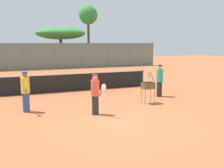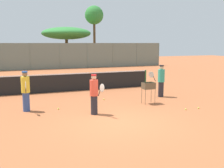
# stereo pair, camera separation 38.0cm
# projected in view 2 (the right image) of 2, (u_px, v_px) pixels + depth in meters

# --- Properties ---
(ground_plane) EXTENTS (80.00, 80.00, 0.00)m
(ground_plane) POSITION_uv_depth(u_px,v_px,m) (120.00, 123.00, 9.39)
(ground_plane) COLOR #B26038
(tennis_net) EXTENTS (9.50, 0.10, 1.07)m
(tennis_net) POSITION_uv_depth(u_px,v_px,m) (75.00, 82.00, 15.53)
(tennis_net) COLOR #26592D
(tennis_net) RESTS_ON ground_plane
(back_fence) EXTENTS (28.16, 0.08, 2.81)m
(back_fence) POSITION_uv_depth(u_px,v_px,m) (45.00, 56.00, 28.07)
(back_fence) COLOR slate
(back_fence) RESTS_ON ground_plane
(tree_1) EXTENTS (2.44, 2.44, 7.68)m
(tree_1) POSITION_uv_depth(u_px,v_px,m) (94.00, 16.00, 34.50)
(tree_1) COLOR brown
(tree_1) RESTS_ON ground_plane
(tree_2) EXTENTS (5.93, 5.93, 4.72)m
(tree_2) POSITION_uv_depth(u_px,v_px,m) (66.00, 33.00, 31.77)
(tree_2) COLOR brown
(tree_2) RESTS_ON ground_plane
(player_white_outfit) EXTENTS (0.41, 0.85, 1.61)m
(player_white_outfit) POSITION_uv_depth(u_px,v_px,m) (94.00, 94.00, 10.36)
(player_white_outfit) COLOR #26262D
(player_white_outfit) RESTS_ON ground_plane
(player_red_cap) EXTENTS (0.85, 0.47, 1.68)m
(player_red_cap) POSITION_uv_depth(u_px,v_px,m) (161.00, 80.00, 13.77)
(player_red_cap) COLOR #26262D
(player_red_cap) RESTS_ON ground_plane
(player_yellow_shirt) EXTENTS (0.35, 0.90, 1.68)m
(player_yellow_shirt) POSITION_uv_depth(u_px,v_px,m) (26.00, 91.00, 10.83)
(player_yellow_shirt) COLOR #334C8C
(player_yellow_shirt) RESTS_ON ground_plane
(ball_cart) EXTENTS (0.56, 0.41, 1.01)m
(ball_cart) POSITION_uv_depth(u_px,v_px,m) (149.00, 87.00, 12.23)
(ball_cart) COLOR brown
(ball_cart) RESTS_ON ground_plane
(tennis_ball_0) EXTENTS (0.07, 0.07, 0.07)m
(tennis_ball_0) POSITION_uv_depth(u_px,v_px,m) (58.00, 109.00, 11.24)
(tennis_ball_0) COLOR #D1E54C
(tennis_ball_0) RESTS_ON ground_plane
(tennis_ball_1) EXTENTS (0.07, 0.07, 0.07)m
(tennis_ball_1) POSITION_uv_depth(u_px,v_px,m) (186.00, 109.00, 11.16)
(tennis_ball_1) COLOR #D1E54C
(tennis_ball_1) RESTS_ON ground_plane
(tennis_ball_2) EXTENTS (0.07, 0.07, 0.07)m
(tennis_ball_2) POSITION_uv_depth(u_px,v_px,m) (198.00, 108.00, 11.37)
(tennis_ball_2) COLOR #D1E54C
(tennis_ball_2) RESTS_ON ground_plane
(tennis_ball_3) EXTENTS (0.07, 0.07, 0.07)m
(tennis_ball_3) POSITION_uv_depth(u_px,v_px,m) (104.00, 99.00, 13.12)
(tennis_ball_3) COLOR #D1E54C
(tennis_ball_3) RESTS_ON ground_plane
(parked_car) EXTENTS (4.20, 1.70, 1.60)m
(parked_car) POSITION_uv_depth(u_px,v_px,m) (39.00, 60.00, 32.52)
(parked_car) COLOR #232328
(parked_car) RESTS_ON ground_plane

